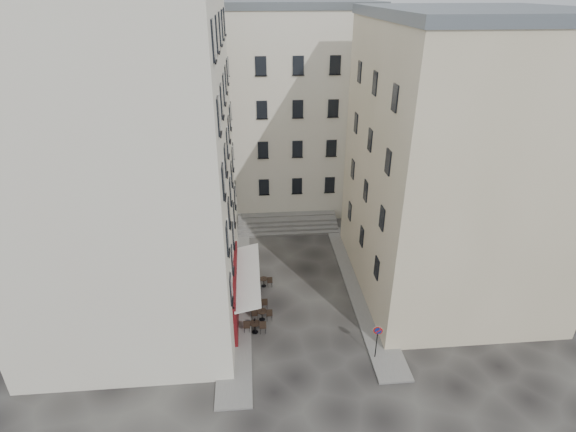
{
  "coord_description": "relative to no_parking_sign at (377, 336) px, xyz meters",
  "views": [
    {
      "loc": [
        -3.08,
        -23.32,
        19.61
      ],
      "look_at": [
        -0.69,
        4.0,
        5.59
      ],
      "focal_mm": 28.0,
      "sensor_mm": 36.0,
      "label": 1
    }
  ],
  "objects": [
    {
      "name": "stone_steps",
      "position": [
        -3.77,
        16.6,
        -1.29
      ],
      "size": [
        9.0,
        3.15,
        0.8
      ],
      "color": "#62605D",
      "rests_on": "ground"
    },
    {
      "name": "bollard_near",
      "position": [
        -7.02,
        3.03,
        -1.17
      ],
      "size": [
        0.12,
        0.12,
        0.98
      ],
      "color": "black",
      "rests_on": "ground"
    },
    {
      "name": "bistro_table_a",
      "position": [
        -7.02,
        2.86,
        -1.18
      ],
      "size": [
        1.42,
        0.67,
        1.0
      ],
      "color": "black",
      "rests_on": "ground"
    },
    {
      "name": "bistro_table_d",
      "position": [
        -6.27,
        7.75,
        -1.24
      ],
      "size": [
        1.26,
        0.59,
        0.88
      ],
      "color": "black",
      "rests_on": "ground"
    },
    {
      "name": "cafe_storefront",
      "position": [
        -8.08,
        5.03,
        0.18
      ],
      "size": [
        1.74,
        7.3,
        3.5
      ],
      "color": "#4A0A10",
      "rests_on": "ground"
    },
    {
      "name": "pedestrian",
      "position": [
        -6.97,
        7.66,
        -0.89
      ],
      "size": [
        0.7,
        0.67,
        1.61
      ],
      "primitive_type": "imported",
      "rotation": [
        0.0,
        0.0,
        3.82
      ],
      "color": "black",
      "rests_on": "ground"
    },
    {
      "name": "bollard_mid",
      "position": [
        -7.02,
        6.53,
        -1.17
      ],
      "size": [
        0.12,
        0.12,
        0.98
      ],
      "color": "black",
      "rests_on": "ground"
    },
    {
      "name": "sidewalk_right",
      "position": [
        0.73,
        7.03,
        -1.63
      ],
      "size": [
        2.0,
        18.0,
        0.12
      ],
      "primitive_type": "cube",
      "color": "slate",
      "rests_on": "ground"
    },
    {
      "name": "bistro_table_c",
      "position": [
        -6.77,
        5.2,
        -1.22
      ],
      "size": [
        1.33,
        0.62,
        0.93
      ],
      "color": "black",
      "rests_on": "ground"
    },
    {
      "name": "building_left",
      "position": [
        -14.27,
        7.03,
        8.61
      ],
      "size": [
        12.2,
        16.2,
        20.6
      ],
      "color": "beige",
      "rests_on": "ground"
    },
    {
      "name": "building_back",
      "position": [
        -4.77,
        23.03,
        7.61
      ],
      "size": [
        18.2,
        10.2,
        18.6
      ],
      "color": "beige",
      "rests_on": "ground"
    },
    {
      "name": "bollard_far",
      "position": [
        -7.02,
        10.03,
        -1.17
      ],
      "size": [
        0.12,
        0.12,
        0.98
      ],
      "color": "black",
      "rests_on": "ground"
    },
    {
      "name": "sidewalk_left",
      "position": [
        -8.27,
        8.03,
        -1.63
      ],
      "size": [
        2.0,
        22.0,
        0.12
      ],
      "primitive_type": "cube",
      "color": "slate",
      "rests_on": "ground"
    },
    {
      "name": "bistro_table_e",
      "position": [
        -7.36,
        8.56,
        -1.24
      ],
      "size": [
        1.26,
        0.59,
        0.89
      ],
      "color": "black",
      "rests_on": "ground"
    },
    {
      "name": "no_parking_sign",
      "position": [
        0.0,
        0.0,
        0.0
      ],
      "size": [
        0.53,
        0.18,
        2.39
      ],
      "rotation": [
        0.0,
        0.0,
        -0.27
      ],
      "color": "black",
      "rests_on": "ground"
    },
    {
      "name": "building_right",
      "position": [
        6.73,
        7.53,
        7.61
      ],
      "size": [
        12.2,
        14.2,
        18.6
      ],
      "color": "#C4B692",
      "rests_on": "ground"
    },
    {
      "name": "ground",
      "position": [
        -3.77,
        4.03,
        -1.69
      ],
      "size": [
        90.0,
        90.0,
        0.0
      ],
      "primitive_type": "plane",
      "color": "black",
      "rests_on": "ground"
    },
    {
      "name": "bistro_table_b",
      "position": [
        -6.52,
        4.03,
        -1.21
      ],
      "size": [
        1.36,
        0.64,
        0.95
      ],
      "color": "black",
      "rests_on": "ground"
    }
  ]
}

